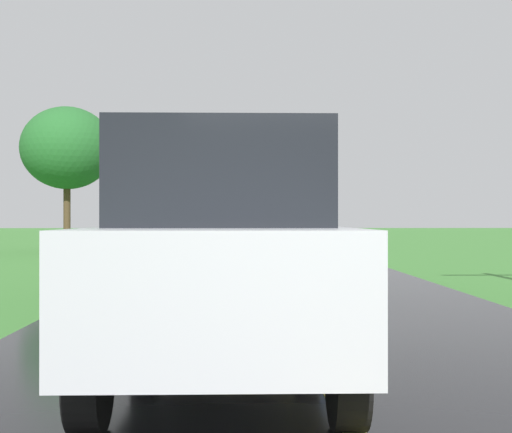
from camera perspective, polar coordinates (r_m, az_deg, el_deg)
The scene contains 3 objects.
banana_truck_near at distance 13.54m, azimuth -1.04°, elevation 0.34°, with size 2.38×5.82×2.80m.
roadside_tree_near_left at distance 29.57m, azimuth -14.98°, elevation 5.33°, with size 3.69×3.69×5.86m.
following_car at distance 5.46m, azimuth -2.66°, elevation -3.15°, with size 1.74×4.10×1.92m.
Camera 1 is at (-0.69, -1.60, 1.35)m, focal length 49.66 mm.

